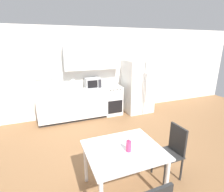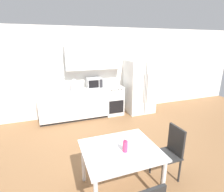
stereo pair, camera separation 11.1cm
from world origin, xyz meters
TOP-DOWN VIEW (x-y plane):
  - ground_plane at (0.00, 0.00)m, footprint 12.00×12.00m
  - wall_back at (0.04, 2.26)m, footprint 12.00×0.38m
  - kitchen_counter at (-0.37, 1.95)m, footprint 1.99×0.64m
  - oven_range at (0.90, 1.96)m, footprint 0.55×0.62m
  - refrigerator at (1.79, 1.87)m, footprint 0.88×0.82m
  - kitchen_sink at (-0.94, 1.95)m, footprint 0.72×0.45m
  - microwave at (0.30, 2.04)m, footprint 0.47×0.38m
  - coffee_mug at (-0.02, 1.78)m, footprint 0.12×0.08m
  - grocery_bag_0 at (-0.32, 1.84)m, footprint 0.26×0.23m
  - dining_table at (-0.10, -1.06)m, footprint 1.09×0.94m
  - dining_chair_side at (0.82, -1.05)m, footprint 0.40×0.40m
  - drink_bottle at (-0.06, -1.14)m, footprint 0.07×0.07m

SIDE VIEW (x-z plane):
  - ground_plane at x=0.00m, z-range 0.00..0.00m
  - kitchen_counter at x=-0.37m, z-range 0.00..0.91m
  - oven_range at x=0.90m, z-range 0.00..0.93m
  - dining_chair_side at x=0.82m, z-range 0.07..1.00m
  - dining_table at x=-0.10m, z-range 0.28..1.03m
  - drink_bottle at x=-0.06m, z-range 0.74..0.95m
  - refrigerator at x=1.79m, z-range 0.00..1.71m
  - kitchen_sink at x=-0.94m, z-range 0.81..1.03m
  - coffee_mug at x=-0.02m, z-range 0.91..0.99m
  - grocery_bag_0 at x=-0.32m, z-range 0.88..1.23m
  - microwave at x=0.30m, z-range 0.91..1.22m
  - wall_back at x=0.04m, z-range 0.08..2.78m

